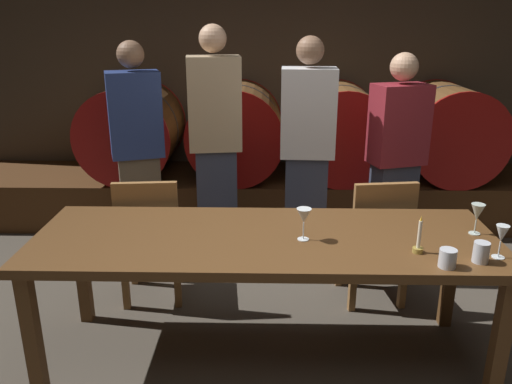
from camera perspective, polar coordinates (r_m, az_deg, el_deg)
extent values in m
cube|color=#473A2D|center=(5.22, 3.36, 12.29)|extent=(6.93, 0.24, 2.49)
cube|color=#4C2D16|center=(4.92, 3.35, -0.45)|extent=(6.24, 0.90, 0.43)
cylinder|color=#513319|center=(4.90, -13.48, 6.68)|extent=(0.83, 0.83, 0.83)
cylinder|color=#9E1411|center=(4.49, -14.82, 5.50)|extent=(0.84, 0.03, 0.84)
cylinder|color=#9E1411|center=(5.31, -12.34, 7.69)|extent=(0.84, 0.03, 0.84)
cylinder|color=#2D2D33|center=(4.90, -13.48, 6.68)|extent=(0.84, 0.04, 0.84)
cylinder|color=brown|center=(4.75, -2.14, 6.81)|extent=(0.83, 0.83, 0.83)
cylinder|color=maroon|center=(4.33, -2.47, 5.62)|extent=(0.84, 0.03, 0.84)
cylinder|color=maroon|center=(5.17, -1.86, 7.81)|extent=(0.84, 0.03, 0.84)
cylinder|color=#2D2D33|center=(4.75, -2.14, 6.81)|extent=(0.84, 0.04, 0.84)
cylinder|color=brown|center=(4.79, 9.20, 6.68)|extent=(0.83, 0.83, 0.83)
cylinder|color=#9E1411|center=(4.37, 9.93, 5.48)|extent=(0.84, 0.03, 0.84)
cylinder|color=#9E1411|center=(5.20, 8.58, 7.69)|extent=(0.84, 0.03, 0.84)
cylinder|color=#2D2D33|center=(4.79, 9.20, 6.68)|extent=(0.84, 0.04, 0.84)
cylinder|color=brown|center=(5.01, 20.34, 6.29)|extent=(0.83, 0.83, 0.83)
cylinder|color=#9E1411|center=(4.62, 21.99, 5.09)|extent=(0.84, 0.03, 0.84)
cylinder|color=#9E1411|center=(5.41, 18.92, 7.31)|extent=(0.84, 0.03, 0.84)
cylinder|color=#2D2D33|center=(5.01, 20.34, 6.29)|extent=(0.84, 0.04, 0.84)
cube|color=brown|center=(2.72, 0.98, -5.36)|extent=(2.43, 0.83, 0.05)
cube|color=brown|center=(2.83, -23.55, -14.66)|extent=(0.07, 0.07, 0.70)
cube|color=brown|center=(2.83, 25.43, -15.05)|extent=(0.07, 0.07, 0.70)
cube|color=brown|center=(3.40, -18.70, -8.21)|extent=(0.07, 0.07, 0.70)
cube|color=brown|center=(3.40, 20.72, -8.51)|extent=(0.07, 0.07, 0.70)
cube|color=olive|center=(3.54, -11.46, -4.85)|extent=(0.44, 0.44, 0.04)
cube|color=olive|center=(3.29, -12.09, -2.44)|extent=(0.40, 0.08, 0.42)
cube|color=olive|center=(3.77, -8.35, -6.97)|extent=(0.05, 0.05, 0.42)
cube|color=olive|center=(3.82, -13.48, -7.01)|extent=(0.05, 0.05, 0.42)
cube|color=olive|center=(3.47, -8.73, -9.42)|extent=(0.05, 0.05, 0.42)
cube|color=olive|center=(3.52, -14.33, -9.42)|extent=(0.05, 0.05, 0.42)
cube|color=olive|center=(3.54, 12.80, -4.95)|extent=(0.45, 0.45, 0.04)
cube|color=olive|center=(3.30, 14.06, -2.53)|extent=(0.40, 0.09, 0.42)
cube|color=olive|center=(3.84, 14.17, -6.92)|extent=(0.05, 0.05, 0.42)
cube|color=olive|center=(3.74, 9.23, -7.29)|extent=(0.05, 0.05, 0.42)
cube|color=olive|center=(3.56, 16.03, -9.26)|extent=(0.05, 0.05, 0.42)
cube|color=olive|center=(3.45, 10.70, -9.75)|extent=(0.05, 0.05, 0.42)
cube|color=brown|center=(4.12, -12.52, -1.74)|extent=(0.35, 0.29, 0.85)
cube|color=navy|center=(3.93, -13.28, 8.36)|extent=(0.44, 0.35, 0.63)
sphere|color=#8C664C|center=(3.88, -13.77, 14.62)|extent=(0.20, 0.20, 0.20)
cube|color=#33384C|center=(3.98, -4.34, -1.59)|extent=(0.32, 0.24, 0.91)
cube|color=tan|center=(3.77, -4.64, 9.74)|extent=(0.41, 0.29, 0.67)
sphere|color=#D8A884|center=(3.73, -4.83, 16.63)|extent=(0.20, 0.20, 0.20)
cube|color=#33384C|center=(3.86, 5.44, -2.42)|extent=(0.31, 0.21, 0.90)
cube|color=silver|center=(3.65, 5.81, 8.72)|extent=(0.39, 0.25, 0.62)
sphere|color=#8C664C|center=(3.60, 6.04, 15.38)|extent=(0.19, 0.19, 0.19)
cube|color=#33384C|center=(4.01, 14.71, -2.60)|extent=(0.35, 0.28, 0.83)
cube|color=maroon|center=(3.82, 15.58, 7.23)|extent=(0.43, 0.34, 0.57)
sphere|color=#D8A884|center=(3.76, 16.13, 13.21)|extent=(0.19, 0.19, 0.19)
cylinder|color=olive|center=(2.64, 17.51, -6.17)|extent=(0.05, 0.05, 0.02)
cylinder|color=#EDE5CC|center=(2.61, 17.69, -4.50)|extent=(0.02, 0.02, 0.14)
cone|color=yellow|center=(2.58, 17.87, -2.81)|extent=(0.01, 0.01, 0.02)
cylinder|color=white|center=(2.67, 5.26, -5.23)|extent=(0.06, 0.06, 0.00)
cylinder|color=white|center=(2.66, 5.29, -4.31)|extent=(0.01, 0.01, 0.09)
cone|color=white|center=(2.62, 5.34, -2.64)|extent=(0.08, 0.08, 0.08)
cylinder|color=silver|center=(2.97, 23.06, -4.24)|extent=(0.06, 0.06, 0.00)
cylinder|color=silver|center=(2.95, 23.16, -3.54)|extent=(0.01, 0.01, 0.07)
cone|color=silver|center=(2.93, 23.36, -2.07)|extent=(0.07, 0.07, 0.09)
cylinder|color=white|center=(2.73, 25.27, -6.55)|extent=(0.06, 0.06, 0.00)
cylinder|color=white|center=(2.72, 25.39, -5.76)|extent=(0.01, 0.01, 0.08)
cone|color=white|center=(2.69, 25.63, -4.19)|extent=(0.06, 0.06, 0.08)
cylinder|color=silver|center=(2.53, 20.49, -6.91)|extent=(0.08, 0.08, 0.09)
cylinder|color=silver|center=(2.63, 23.70, -6.14)|extent=(0.07, 0.07, 0.10)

